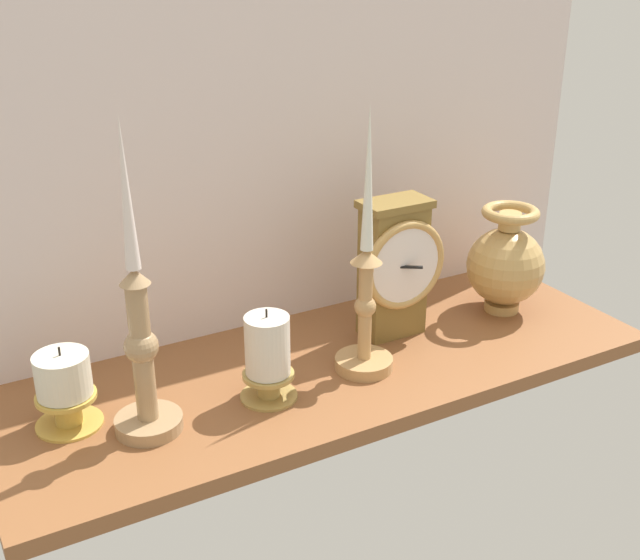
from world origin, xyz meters
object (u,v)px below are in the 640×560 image
mantel_clock (395,267)px  pillar_candle_near_clock (65,388)px  candlestick_tall_left (141,348)px  brass_vase_bulbous (506,263)px  candlestick_tall_center (365,300)px  pillar_candle_front (268,356)px

mantel_clock → pillar_candle_near_clock: mantel_clock is taller
candlestick_tall_left → pillar_candle_near_clock: size_ratio=3.58×
candlestick_tall_left → pillar_candle_near_clock: candlestick_tall_left is taller
brass_vase_bulbous → pillar_candle_near_clock: brass_vase_bulbous is taller
candlestick_tall_center → pillar_candle_front: 16.70cm
mantel_clock → pillar_candle_near_clock: 52.59cm
brass_vase_bulbous → candlestick_tall_center: bearing=-170.0°
candlestick_tall_center → pillar_candle_near_clock: (-42.05, 6.35, -5.67)cm
candlestick_tall_center → brass_vase_bulbous: (31.57, 5.58, -2.61)cm
mantel_clock → pillar_candle_near_clock: bearing=-178.9°
candlestick_tall_center → pillar_candle_front: candlestick_tall_center is taller
pillar_candle_front → pillar_candle_near_clock: size_ratio=1.18×
mantel_clock → brass_vase_bulbous: size_ratio=1.21×
mantel_clock → candlestick_tall_left: (-43.32, -7.10, 0.38)cm
candlestick_tall_center → pillar_candle_front: bearing=-178.6°
pillar_candle_front → pillar_candle_near_clock: 26.95cm
candlestick_tall_left → pillar_candle_front: 18.07cm
candlestick_tall_left → candlestick_tall_center: candlestick_tall_left is taller
candlestick_tall_left → candlestick_tall_center: size_ratio=1.05×
mantel_clock → candlestick_tall_center: bearing=-144.2°
candlestick_tall_left → brass_vase_bulbous: 65.02cm
pillar_candle_front → candlestick_tall_center: bearing=1.4°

